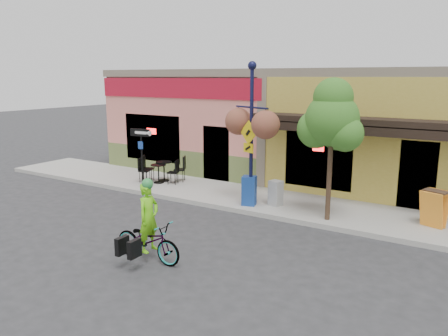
% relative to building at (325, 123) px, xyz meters
% --- Properties ---
extents(ground, '(90.00, 90.00, 0.00)m').
position_rel_building_xyz_m(ground, '(0.00, -7.50, -2.25)').
color(ground, '#2D2D30').
rests_on(ground, ground).
extents(sidewalk, '(24.00, 3.00, 0.15)m').
position_rel_building_xyz_m(sidewalk, '(0.00, -5.50, -2.17)').
color(sidewalk, '#9E9B93').
rests_on(sidewalk, ground).
extents(curb, '(24.00, 0.12, 0.15)m').
position_rel_building_xyz_m(curb, '(0.00, -6.95, -2.17)').
color(curb, '#A8A59E').
rests_on(curb, ground).
extents(building, '(18.20, 8.20, 4.50)m').
position_rel_building_xyz_m(building, '(0.00, 0.00, 0.00)').
color(building, '#E07C6E').
rests_on(building, ground).
extents(bicycle, '(1.84, 0.66, 0.96)m').
position_rel_building_xyz_m(bicycle, '(-0.30, -11.19, -1.77)').
color(bicycle, maroon).
rests_on(bicycle, ground).
extents(cyclist_rider, '(0.40, 0.60, 1.62)m').
position_rel_building_xyz_m(cyclist_rider, '(-0.25, -11.19, -1.44)').
color(cyclist_rider, '#6FDA16').
rests_on(cyclist_rider, ground).
extents(lamp_post, '(1.56, 1.04, 4.53)m').
position_rel_building_xyz_m(lamp_post, '(-0.16, -6.46, 0.17)').
color(lamp_post, '#12153A').
rests_on(lamp_post, sidewalk).
extents(one_way_sign, '(0.86, 0.28, 2.22)m').
position_rel_building_xyz_m(one_way_sign, '(-4.61, -6.62, -0.99)').
color(one_way_sign, black).
rests_on(one_way_sign, sidewalk).
extents(cafe_set_left, '(1.74, 1.21, 0.95)m').
position_rel_building_xyz_m(cafe_set_left, '(-4.63, -5.69, -1.63)').
color(cafe_set_left, black).
rests_on(cafe_set_left, sidewalk).
extents(cafe_set_right, '(1.88, 1.47, 1.01)m').
position_rel_building_xyz_m(cafe_set_right, '(-4.67, -5.31, -1.59)').
color(cafe_set_right, black).
rests_on(cafe_set_right, sidewalk).
extents(newspaper_box_blue, '(0.51, 0.48, 0.95)m').
position_rel_building_xyz_m(newspaper_box_blue, '(-0.21, -6.45, -1.63)').
color(newspaper_box_blue, navy).
rests_on(newspaper_box_blue, sidewalk).
extents(newspaper_box_grey, '(0.45, 0.42, 0.81)m').
position_rel_building_xyz_m(newspaper_box_grey, '(0.52, -6.01, -1.70)').
color(newspaper_box_grey, '#A2A2A2').
rests_on(newspaper_box_grey, sidewalk).
extents(street_tree, '(1.79, 1.79, 4.10)m').
position_rel_building_xyz_m(street_tree, '(2.41, -6.52, -0.05)').
color(street_tree, '#3D7A26').
rests_on(street_tree, sidewalk).
extents(sandwich_board, '(0.73, 0.63, 1.03)m').
position_rel_building_xyz_m(sandwich_board, '(5.04, -5.75, -1.58)').
color(sandwich_board, orange).
rests_on(sandwich_board, sidewalk).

